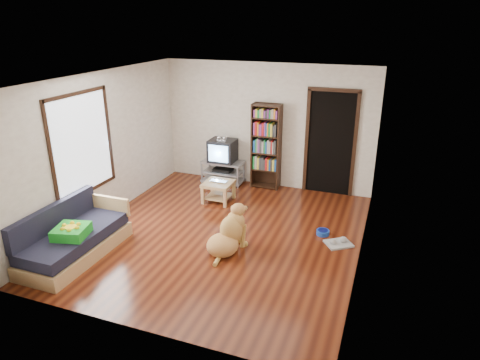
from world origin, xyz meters
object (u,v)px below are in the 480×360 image
(dog_bowl, at_px, (323,232))
(crt_tv, at_px, (223,150))
(laptop, at_px, (218,182))
(bookshelf, at_px, (266,142))
(green_cushion, at_px, (71,232))
(coffee_table, at_px, (218,188))
(tv_stand, at_px, (223,171))
(grey_rag, at_px, (339,244))
(sofa, at_px, (74,240))
(dog, at_px, (229,234))

(dog_bowl, relative_size, crt_tv, 0.38)
(laptop, xyz_separation_m, bookshelf, (0.65, 1.09, 0.59))
(green_cushion, relative_size, coffee_table, 0.83)
(dog_bowl, relative_size, tv_stand, 0.24)
(grey_rag, xyz_separation_m, tv_stand, (-2.80, 1.90, 0.25))
(green_cushion, bearing_deg, bookshelf, 50.83)
(grey_rag, xyz_separation_m, crt_tv, (-2.80, 1.93, 0.73))
(green_cushion, bearing_deg, sofa, 116.10)
(green_cushion, bearing_deg, grey_rag, 12.90)
(sofa, relative_size, coffee_table, 3.27)
(laptop, relative_size, sofa, 0.19)
(dog_bowl, bearing_deg, crt_tv, 146.20)
(bookshelf, height_order, dog, bookshelf)
(tv_stand, xyz_separation_m, bookshelf, (0.95, 0.09, 0.73))
(tv_stand, height_order, bookshelf, bookshelf)
(dog_bowl, distance_m, tv_stand, 3.01)
(dog, bearing_deg, tv_stand, 114.17)
(tv_stand, relative_size, coffee_table, 1.64)
(green_cushion, height_order, tv_stand, green_cushion)
(crt_tv, xyz_separation_m, coffee_table, (0.30, -0.99, -0.46))
(laptop, relative_size, tv_stand, 0.37)
(bookshelf, xyz_separation_m, coffee_table, (-0.65, -1.06, -0.72))
(bookshelf, relative_size, dog, 1.95)
(dog, bearing_deg, coffee_table, 117.74)
(crt_tv, bearing_deg, coffee_table, -73.05)
(green_cushion, bearing_deg, crt_tv, 63.16)
(tv_stand, distance_m, bookshelf, 1.20)
(grey_rag, height_order, sofa, sofa)
(sofa, xyz_separation_m, dog, (2.18, 0.94, 0.02))
(bookshelf, distance_m, sofa, 4.26)
(laptop, height_order, crt_tv, crt_tv)
(green_cushion, xyz_separation_m, laptop, (1.15, 2.78, -0.08))
(tv_stand, relative_size, bookshelf, 0.50)
(sofa, distance_m, dog, 2.38)
(grey_rag, bearing_deg, crt_tv, 145.52)
(coffee_table, bearing_deg, dog_bowl, -17.30)
(laptop, xyz_separation_m, dog_bowl, (2.20, -0.66, -0.37))
(bookshelf, bearing_deg, coffee_table, -121.41)
(laptop, xyz_separation_m, dog, (0.90, -1.69, -0.13))
(bookshelf, bearing_deg, laptop, -120.70)
(bookshelf, bearing_deg, green_cushion, -114.94)
(laptop, distance_m, bookshelf, 1.40)
(grey_rag, height_order, dog, dog)
(dog_bowl, distance_m, coffee_table, 2.32)
(green_cushion, distance_m, bookshelf, 4.30)
(tv_stand, height_order, coffee_table, tv_stand)
(green_cushion, distance_m, dog_bowl, 4.00)
(grey_rag, relative_size, coffee_table, 0.73)
(crt_tv, relative_size, dog, 0.63)
(grey_rag, relative_size, tv_stand, 0.44)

